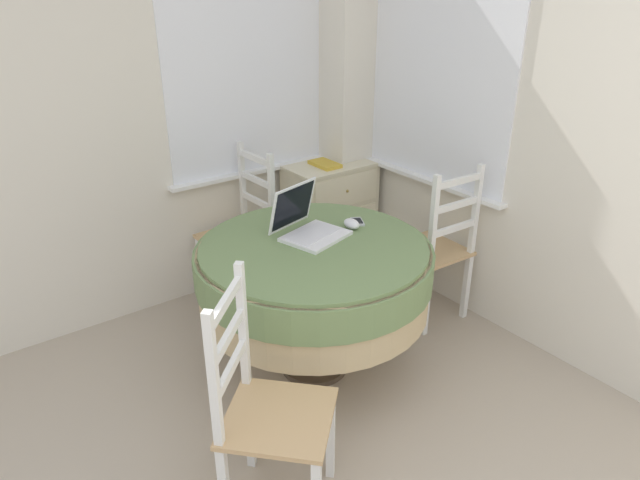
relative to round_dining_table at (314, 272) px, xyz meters
name	(u,v)px	position (x,y,z in m)	size (l,w,h in m)	color
corner_room_shell	(348,125)	(0.28, 0.10, 0.69)	(4.24, 4.66, 2.55)	silver
round_dining_table	(314,272)	(0.00, 0.00, 0.00)	(1.19, 1.19, 0.74)	#4C3D2D
laptop	(307,225)	(0.04, 0.11, 0.21)	(0.38, 0.38, 0.26)	white
computer_mouse	(352,224)	(0.28, 0.04, 0.18)	(0.06, 0.10, 0.05)	white
cell_phone	(357,222)	(0.35, 0.08, 0.16)	(0.10, 0.12, 0.01)	#B2B7BC
dining_chair_near_back_window	(242,233)	(0.08, 0.89, -0.12)	(0.41, 0.40, 0.99)	tan
dining_chair_near_right_window	(435,250)	(0.89, -0.01, -0.12)	(0.41, 0.41, 0.99)	tan
dining_chair_camera_near	(266,412)	(-0.66, -0.60, -0.12)	(0.56, 0.56, 0.99)	tan
corner_cabinet	(330,216)	(0.80, 0.91, -0.20)	(0.62, 0.39, 0.78)	beige
book_on_cabinet	(325,164)	(0.74, 0.89, 0.20)	(0.13, 0.22, 0.02)	gold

